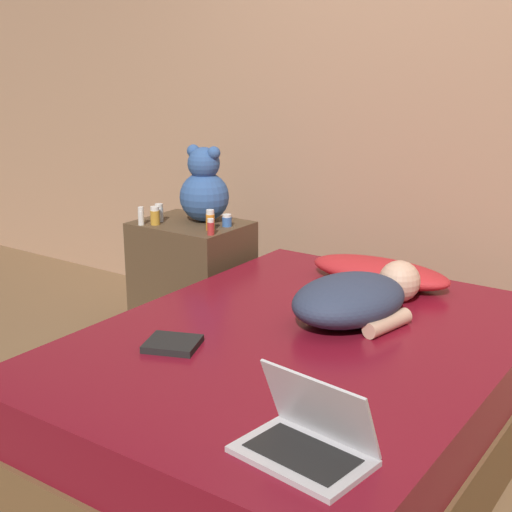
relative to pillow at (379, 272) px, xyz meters
The scene contains 15 objects.
ground_plane 0.87m from the pillow, 87.56° to the right, with size 12.00×12.00×0.00m, color brown.
wall_back 0.94m from the pillow, 86.73° to the left, with size 8.00×0.06×2.60m.
bed 0.76m from the pillow, 87.56° to the right, with size 1.41×1.88×0.47m.
nightstand 1.03m from the pillow, behind, with size 0.53×0.41×0.62m.
pillow is the anchor object (origin of this frame).
person_lying 0.45m from the pillow, 75.62° to the right, with size 0.44×0.68×0.17m.
laptop 1.43m from the pillow, 71.75° to the right, with size 0.36×0.26×0.21m.
teddy_bear 1.00m from the pillow, behind, with size 0.25×0.25×0.38m.
bottle_amber 1.14m from the pillow, 169.69° to the right, with size 0.05×0.05×0.09m.
bottle_clear 1.16m from the pillow, behind, with size 0.04×0.04×0.09m.
bottle_orange 0.85m from the pillow, behind, with size 0.04×0.04×0.10m.
bottle_blue 0.82m from the pillow, behind, with size 0.05×0.05×0.06m.
bottle_red 0.81m from the pillow, 165.00° to the right, with size 0.03×0.03×0.08m.
bottle_white 1.20m from the pillow, 168.09° to the right, with size 0.03×0.03×0.09m.
book 1.08m from the pillow, 105.15° to the right, with size 0.22×0.21×0.02m.
Camera 1 is at (1.21, -2.03, 1.45)m, focal length 50.00 mm.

